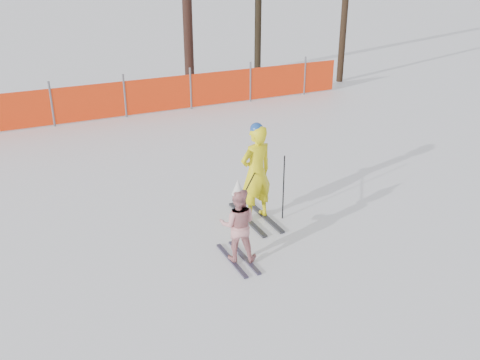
# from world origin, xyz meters

# --- Properties ---
(ground) EXTENTS (120.00, 120.00, 0.00)m
(ground) POSITION_xyz_m (0.00, 0.00, 0.00)
(ground) COLOR white
(ground) RESTS_ON ground
(adult) EXTENTS (0.69, 1.40, 1.82)m
(adult) POSITION_xyz_m (0.48, 0.86, 0.91)
(adult) COLOR black
(adult) RESTS_ON ground
(child) EXTENTS (0.72, 1.06, 1.39)m
(child) POSITION_xyz_m (-0.40, -0.26, 0.64)
(child) COLOR black
(child) RESTS_ON ground
(ski_poles) EXTENTS (1.27, 0.94, 1.22)m
(ski_poles) POSITION_xyz_m (0.50, 0.48, 0.78)
(ski_poles) COLOR black
(ski_poles) RESTS_ON ground
(safety_fence) EXTENTS (17.15, 0.06, 1.25)m
(safety_fence) POSITION_xyz_m (-1.54, 8.06, 0.56)
(safety_fence) COLOR #595960
(safety_fence) RESTS_ON ground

